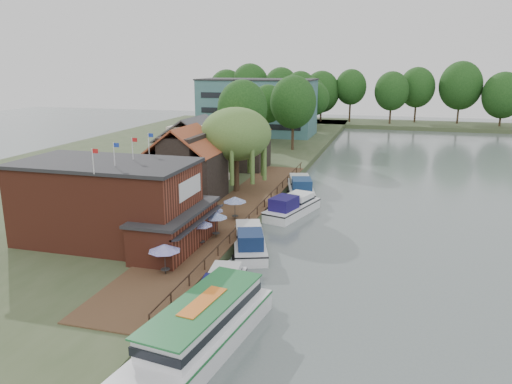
% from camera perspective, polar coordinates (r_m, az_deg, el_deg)
% --- Properties ---
extents(ground, '(260.00, 260.00, 0.00)m').
position_cam_1_polar(ground, '(42.29, 3.46, -8.42)').
color(ground, '#556362').
rests_on(ground, ground).
extents(land_bank, '(50.00, 140.00, 1.00)m').
position_cam_1_polar(land_bank, '(83.98, -11.60, 3.22)').
color(land_bank, '#384728').
rests_on(land_bank, ground).
extents(quay_deck, '(6.00, 50.00, 0.10)m').
position_cam_1_polar(quay_deck, '(53.02, -2.67, -2.41)').
color(quay_deck, '#47301E').
rests_on(quay_deck, land_bank).
extents(quay_rail, '(0.20, 49.00, 1.00)m').
position_cam_1_polar(quay_rail, '(52.60, 0.29, -2.03)').
color(quay_rail, black).
rests_on(quay_rail, land_bank).
extents(pub, '(20.00, 11.00, 7.30)m').
position_cam_1_polar(pub, '(44.78, -14.52, -1.25)').
color(pub, maroon).
rests_on(pub, land_bank).
extents(hotel_block, '(25.40, 12.40, 12.30)m').
position_cam_1_polar(hotel_block, '(112.62, 0.17, 9.72)').
color(hotel_block, '#38666B').
rests_on(hotel_block, land_bank).
extents(cottage_a, '(8.60, 7.60, 8.50)m').
position_cam_1_polar(cottage_a, '(58.10, -8.05, 3.22)').
color(cottage_a, black).
rests_on(cottage_a, land_bank).
extents(cottage_b, '(9.60, 8.60, 8.50)m').
position_cam_1_polar(cottage_b, '(68.31, -7.00, 4.93)').
color(cottage_b, beige).
rests_on(cottage_b, land_bank).
extents(cottage_c, '(7.60, 7.60, 8.50)m').
position_cam_1_polar(cottage_c, '(75.32, -1.54, 5.91)').
color(cottage_c, black).
rests_on(cottage_c, land_bank).
extents(willow, '(8.60, 8.60, 10.43)m').
position_cam_1_polar(willow, '(60.94, -2.30, 4.80)').
color(willow, '#476B2D').
rests_on(willow, land_bank).
extents(umbrella_0, '(2.45, 2.45, 2.38)m').
position_cam_1_polar(umbrella_0, '(38.13, -10.38, -7.54)').
color(umbrella_0, '#231B98').
rests_on(umbrella_0, quay_deck).
extents(umbrella_1, '(2.14, 2.14, 2.38)m').
position_cam_1_polar(umbrella_1, '(43.43, -6.32, -4.62)').
color(umbrella_1, navy).
rests_on(umbrella_1, quay_deck).
extents(umbrella_2, '(2.20, 2.20, 2.38)m').
position_cam_1_polar(umbrella_2, '(45.40, -4.62, -3.73)').
color(umbrella_2, '#1A3D93').
rests_on(umbrella_2, quay_deck).
extents(umbrella_3, '(2.27, 2.27, 2.38)m').
position_cam_1_polar(umbrella_3, '(47.50, -5.09, -2.91)').
color(umbrella_3, navy).
rests_on(umbrella_3, quay_deck).
extents(umbrella_4, '(2.39, 2.39, 2.38)m').
position_cam_1_polar(umbrella_4, '(50.42, -2.43, -1.84)').
color(umbrella_4, navy).
rests_on(umbrella_4, quay_deck).
extents(cruiser_0, '(4.06, 9.39, 2.17)m').
position_cam_1_polar(cruiser_0, '(36.21, -4.06, -10.63)').
color(cruiser_0, silver).
rests_on(cruiser_0, ground).
extents(cruiser_1, '(6.21, 10.30, 2.37)m').
position_cam_1_polar(cruiser_1, '(45.11, -0.77, -5.28)').
color(cruiser_1, silver).
rests_on(cruiser_1, ground).
extents(cruiser_2, '(5.94, 10.66, 2.47)m').
position_cam_1_polar(cruiser_2, '(55.79, 4.15, -1.38)').
color(cruiser_2, white).
rests_on(cruiser_2, ground).
extents(cruiser_3, '(6.04, 11.09, 2.59)m').
position_cam_1_polar(cruiser_3, '(64.28, 5.10, 0.78)').
color(cruiser_3, white).
rests_on(cruiser_3, ground).
extents(tour_boat, '(5.84, 14.34, 3.04)m').
position_cam_1_polar(tour_boat, '(30.05, -6.69, -15.36)').
color(tour_boat, silver).
rests_on(tour_boat, ground).
extents(swan, '(0.44, 0.44, 0.44)m').
position_cam_1_polar(swan, '(35.35, -5.80, -12.89)').
color(swan, white).
rests_on(swan, ground).
extents(bank_tree_0, '(8.30, 8.30, 12.98)m').
position_cam_1_polar(bank_tree_0, '(83.83, -1.56, 8.32)').
color(bank_tree_0, '#143811').
rests_on(bank_tree_0, land_bank).
extents(bank_tree_1, '(8.32, 8.32, 13.49)m').
position_cam_1_polar(bank_tree_1, '(91.85, 4.25, 8.98)').
color(bank_tree_1, '#143811').
rests_on(bank_tree_1, land_bank).
extents(bank_tree_2, '(6.52, 6.52, 11.58)m').
position_cam_1_polar(bank_tree_2, '(99.17, 1.35, 8.87)').
color(bank_tree_2, '#143811').
rests_on(bank_tree_2, land_bank).
extents(bank_tree_3, '(6.73, 6.73, 11.37)m').
position_cam_1_polar(bank_tree_3, '(119.41, 6.74, 9.67)').
color(bank_tree_3, '#143811').
rests_on(bank_tree_3, land_bank).
extents(bank_tree_4, '(6.15, 6.15, 12.25)m').
position_cam_1_polar(bank_tree_4, '(125.16, 6.40, 10.09)').
color(bank_tree_4, '#143811').
rests_on(bank_tree_4, land_bank).
extents(bank_tree_5, '(8.48, 8.48, 13.67)m').
position_cam_1_polar(bank_tree_5, '(135.13, 5.06, 10.74)').
color(bank_tree_5, '#143811').
rests_on(bank_tree_5, land_bank).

